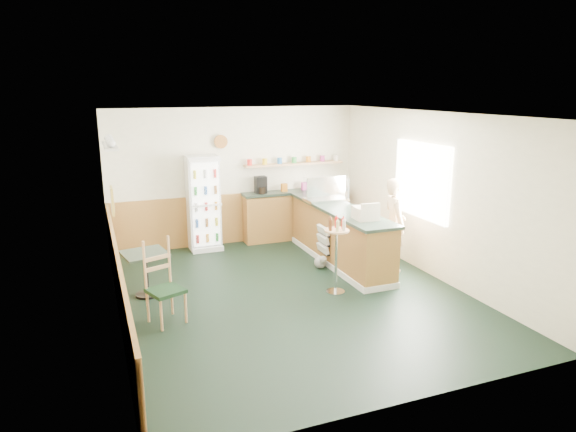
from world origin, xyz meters
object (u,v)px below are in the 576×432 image
cash_register (365,213)px  shopkeeper (394,224)px  display_case (326,189)px  cafe_chair (164,279)px  cafe_table (146,265)px  condiment_stand (336,245)px  drinks_fridge (204,203)px

cash_register → shopkeeper: size_ratio=0.23×
display_case → cafe_chair: size_ratio=0.69×
shopkeeper → cafe_table: 4.13m
cash_register → shopkeeper: shopkeeper is taller
cash_register → condiment_stand: cash_register is taller
display_case → shopkeeper: bearing=-60.6°
condiment_stand → cafe_chair: size_ratio=1.03×
drinks_fridge → condiment_stand: drinks_fridge is taller
cash_register → cafe_table: (-3.40, 0.55, -0.63)m
display_case → shopkeeper: size_ratio=0.49×
cafe_table → drinks_fridge: bearing=56.5°
display_case → drinks_fridge: bearing=152.4°
display_case → shopkeeper: shopkeeper is taller
shopkeeper → cafe_chair: size_ratio=1.41×
cash_register → cafe_chair: 3.32m
drinks_fridge → display_case: 2.36m
drinks_fridge → condiment_stand: 3.23m
condiment_stand → cafe_chair: (-2.56, -0.03, -0.16)m
cash_register → condiment_stand: bearing=-147.6°
shopkeeper → display_case: bearing=40.3°
cafe_table → cafe_chair: cafe_chair is taller
cafe_table → shopkeeper: bearing=-4.5°
display_case → cafe_table: (-3.40, -0.92, -0.75)m
drinks_fridge → cafe_chair: bearing=-111.8°
condiment_stand → cafe_table: (-2.71, 0.92, -0.27)m
drinks_fridge → cafe_chair: (-1.18, -2.95, -0.32)m
display_case → condiment_stand: display_case is taller
cash_register → cafe_chair: bearing=-168.9°
cafe_chair → cash_register: bearing=-14.1°
display_case → condiment_stand: size_ratio=0.67×
drinks_fridge → shopkeeper: 3.62m
condiment_stand → cafe_table: size_ratio=1.61×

